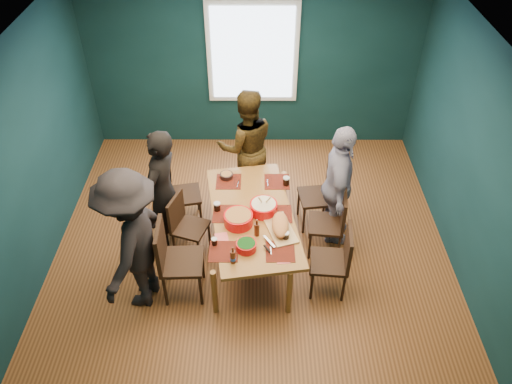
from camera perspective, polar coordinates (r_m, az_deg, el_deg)
room at (r=5.78m, az=-0.57°, el=4.89°), size 5.01×5.01×2.71m
dining_table at (r=5.94m, az=-0.41°, el=-3.00°), size 1.21×1.99×0.71m
chair_left_far at (r=6.58m, az=-9.00°, el=0.18°), size 0.49×0.49×0.92m
chair_left_mid at (r=6.17m, az=-8.24°, el=-3.35°), size 0.49×0.49×0.85m
chair_left_near at (r=5.64m, az=-9.53°, el=-7.22°), size 0.48×0.48×1.03m
chair_right_far at (r=6.53m, az=7.67°, el=0.14°), size 0.47×0.47×0.94m
chair_right_mid at (r=6.16m, az=8.88°, el=-3.09°), size 0.46×0.46×0.92m
chair_right_near at (r=5.72m, az=9.32°, el=-7.32°), size 0.45×0.45×0.93m
person_far_left at (r=6.11m, az=-10.62°, el=0.06°), size 0.58×0.71×1.68m
person_back at (r=6.78m, az=-1.11°, el=5.26°), size 0.91×0.77×1.66m
person_right at (r=6.17m, az=9.35°, el=0.62°), size 0.48×1.01×1.67m
person_near_left at (r=5.46m, az=-13.94°, el=-5.53°), size 0.91×1.28×1.80m
bowl_salad at (r=5.73m, az=-2.03°, el=-3.07°), size 0.34×0.34×0.14m
bowl_dumpling at (r=5.87m, az=0.87°, el=-1.76°), size 0.33×0.33×0.30m
bowl_herbs at (r=5.45m, az=-1.12°, el=-6.15°), size 0.23×0.23×0.10m
cutting_board at (r=5.66m, az=2.78°, el=-3.87°), size 0.42×0.68×0.15m
small_bowl at (r=6.41m, az=-3.40°, el=1.89°), size 0.17×0.17×0.07m
beer_bottle_a at (r=5.30m, az=-2.65°, el=-7.42°), size 0.06×0.06×0.23m
beer_bottle_b at (r=5.58m, az=0.10°, el=-4.26°), size 0.06×0.06×0.23m
cola_glass_a at (r=5.52m, az=-4.77°, el=-5.64°), size 0.07×0.07×0.09m
cola_glass_b at (r=5.56m, az=3.45°, el=-5.00°), size 0.07×0.07×0.10m
cola_glass_c at (r=6.28m, az=3.48°, el=1.29°), size 0.08×0.08×0.12m
cola_glass_d at (r=5.92m, az=-4.47°, el=-1.64°), size 0.08×0.08×0.11m
napkin_a at (r=5.96m, az=2.96°, el=-2.01°), size 0.14×0.14×0.00m
napkin_b at (r=5.63m, az=-3.96°, el=-5.18°), size 0.17×0.17×0.00m
napkin_c at (r=5.40m, az=3.11°, el=-7.64°), size 0.15×0.15×0.00m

